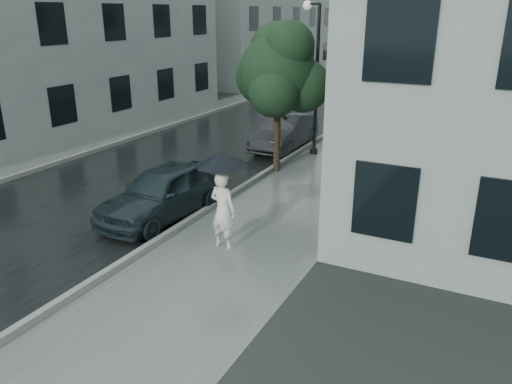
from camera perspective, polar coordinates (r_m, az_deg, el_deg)
The scene contains 14 objects.
ground at distance 10.44m, azimuth -6.40°, elevation -9.01°, with size 120.00×120.00×0.00m, color black.
sidewalk at distance 20.80m, azimuth 12.42°, elevation 5.49°, with size 3.50×60.00×0.01m, color slate.
kerb_near at distance 21.29m, azimuth 7.67°, elevation 6.30°, with size 0.15×60.00×0.15m, color slate.
asphalt_road at distance 22.65m, azimuth -0.78°, elevation 7.11°, with size 6.85×60.00×0.00m, color black.
kerb_far at distance 24.40m, azimuth -8.17°, elevation 8.03°, with size 0.15×60.00×0.15m, color slate.
sidewalk_far at distance 24.95m, azimuth -9.93°, elevation 8.02°, with size 1.70×60.00×0.01m, color #4C5451.
building_far_a at distance 24.48m, azimuth -25.02°, elevation 17.54°, with size 7.02×20.00×9.50m.
building_far_b at distance 42.08m, azimuth -0.02°, elevation 18.54°, with size 7.02×18.00×8.00m.
pedestrian at distance 11.05m, azimuth -3.79°, elevation -2.09°, with size 0.65×0.43×1.78m, color beige.
umbrella at distance 10.70m, azimuth -4.00°, elevation 3.74°, with size 1.36×1.36×1.31m.
street_tree at distance 16.17m, azimuth 2.66°, elevation 13.59°, with size 3.19×2.90×4.81m.
lamp_post at distance 18.42m, azimuth 6.63°, elevation 13.72°, with size 0.82×0.48×5.39m.
car_near at distance 13.00m, azimuth -10.54°, elevation 0.03°, with size 1.59×3.96×1.35m, color #18252A.
car_far at distance 19.41m, azimuth 3.30°, elevation 6.89°, with size 1.38×3.96×1.30m, color #232528.
Camera 1 is at (5.10, -7.60, 5.03)m, focal length 35.00 mm.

